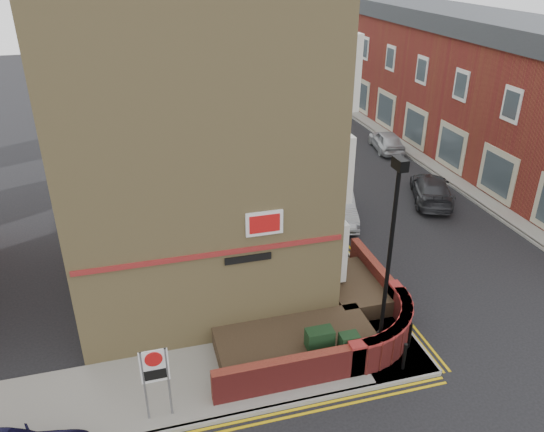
{
  "coord_description": "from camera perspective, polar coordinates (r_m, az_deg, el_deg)",
  "views": [
    {
      "loc": [
        -4.86,
        -10.02,
        11.11
      ],
      "look_at": [
        -0.99,
        4.0,
        3.78
      ],
      "focal_mm": 35.0,
      "sensor_mm": 36.0,
      "label": 1
    }
  ],
  "objects": [
    {
      "name": "yellow_lines_main",
      "position": [
        29.43,
        1.75,
        4.58
      ],
      "size": [
        0.28,
        32.0,
        0.01
      ],
      "primitive_type": "cube",
      "color": "gold",
      "rests_on": "ground"
    },
    {
      "name": "silver_car_near",
      "position": [
        24.37,
        6.89,
        1.26
      ],
      "size": [
        2.4,
        4.47,
        1.4
      ],
      "primitive_type": "imported",
      "rotation": [
        0.0,
        0.0,
        -0.23
      ],
      "color": "#909497",
      "rests_on": "ground"
    },
    {
      "name": "red_car_main",
      "position": [
        33.92,
        -0.24,
        8.96
      ],
      "size": [
        4.47,
        5.88,
        1.48
      ],
      "primitive_type": "imported",
      "rotation": [
        0.0,
        0.0,
        -0.43
      ],
      "color": "maroon",
      "rests_on": "ground"
    },
    {
      "name": "utility_cabinet_small",
      "position": [
        16.1,
        8.22,
        -14.02
      ],
      "size": [
        0.55,
        0.4,
        1.1
      ],
      "primitive_type": "cube",
      "color": "#163217",
      "rests_on": "pavement_corner"
    },
    {
      "name": "pavement_corner",
      "position": [
        16.02,
        -6.58,
        -17.09
      ],
      "size": [
        13.0,
        3.0,
        0.12
      ],
      "primitive_type": "cube",
      "color": "gray",
      "rests_on": "ground"
    },
    {
      "name": "bollard_far",
      "position": [
        17.11,
        14.57,
        -12.33
      ],
      "size": [
        0.11,
        0.11,
        0.9
      ],
      "primitive_type": "cylinder",
      "color": "black",
      "rests_on": "pavement_corner"
    },
    {
      "name": "kerb_main_near",
      "position": [
        29.34,
        1.28,
        4.63
      ],
      "size": [
        0.15,
        32.0,
        0.12
      ],
      "primitive_type": "cube",
      "color": "gray",
      "rests_on": "ground"
    },
    {
      "name": "pavement_far",
      "position": [
        31.16,
        20.91,
        4.16
      ],
      "size": [
        4.0,
        40.0,
        0.12
      ],
      "primitive_type": "cube",
      "color": "gray",
      "rests_on": "ground"
    },
    {
      "name": "zone_sign",
      "position": [
        14.15,
        -12.46,
        -16.03
      ],
      "size": [
        0.72,
        0.07,
        2.2
      ],
      "color": "slate",
      "rests_on": "pavement_corner"
    },
    {
      "name": "tree_mid",
      "position": [
        33.32,
        -3.44,
        16.49
      ],
      "size": [
        4.03,
        4.03,
        7.42
      ],
      "color": "#382B1E",
      "rests_on": "pavement_main"
    },
    {
      "name": "lamppost",
      "position": [
        15.1,
        12.44,
        -4.92
      ],
      "size": [
        0.25,
        0.5,
        6.3
      ],
      "color": "black",
      "rests_on": "pavement_corner"
    },
    {
      "name": "corner_building",
      "position": [
        18.78,
        -8.92,
        11.36
      ],
      "size": [
        8.95,
        10.4,
        13.6
      ],
      "color": "tan",
      "rests_on": "ground"
    },
    {
      "name": "kerb_side",
      "position": [
        14.98,
        -5.57,
        -20.96
      ],
      "size": [
        13.0,
        0.15,
        0.12
      ],
      "primitive_type": "cube",
      "color": "gray",
      "rests_on": "ground"
    },
    {
      "name": "ground",
      "position": [
        15.73,
        7.77,
        -18.51
      ],
      "size": [
        120.0,
        120.0,
        0.0
      ],
      "primitive_type": "plane",
      "color": "black",
      "rests_on": "ground"
    },
    {
      "name": "yellow_lines_side",
      "position": [
        14.85,
        -5.37,
        -21.8
      ],
      "size": [
        13.0,
        0.28,
        0.01
      ],
      "primitive_type": "cube",
      "color": "gold",
      "rests_on": "ground"
    },
    {
      "name": "pavement_main",
      "position": [
        29.09,
        -0.61,
        4.43
      ],
      "size": [
        2.0,
        32.0,
        0.12
      ],
      "primitive_type": "cube",
      "color": "gray",
      "rests_on": "ground"
    },
    {
      "name": "bollard_near",
      "position": [
        16.33,
        14.05,
        -14.44
      ],
      "size": [
        0.11,
        0.11,
        0.9
      ],
      "primitive_type": "cylinder",
      "color": "black",
      "rests_on": "pavement_corner"
    },
    {
      "name": "utility_cabinet_large",
      "position": [
        16.03,
        5.09,
        -13.8
      ],
      "size": [
        0.8,
        0.45,
        1.2
      ],
      "primitive_type": "cube",
      "color": "#163217",
      "rests_on": "pavement_corner"
    },
    {
      "name": "tree_far",
      "position": [
        41.11,
        -5.94,
        17.96
      ],
      "size": [
        3.81,
        3.81,
        7.0
      ],
      "color": "#382B1E",
      "rests_on": "pavement_main"
    },
    {
      "name": "garden_wall",
      "position": [
        17.43,
        4.57,
        -12.96
      ],
      "size": [
        6.8,
        6.0,
        1.2
      ],
      "primitive_type": null,
      "color": "maroon",
      "rests_on": "ground"
    },
    {
      "name": "tree_near",
      "position": [
        25.83,
        0.47,
        12.39
      ],
      "size": [
        3.64,
        3.65,
        6.7
      ],
      "color": "#382B1E",
      "rests_on": "pavement_main"
    },
    {
      "name": "silver_car_far",
      "position": [
        33.55,
        12.21,
        7.92
      ],
      "size": [
        1.99,
        3.79,
        1.23
      ],
      "primitive_type": "imported",
      "rotation": [
        0.0,
        0.0,
        2.99
      ],
      "color": "#B3B7BB",
      "rests_on": "ground"
    },
    {
      "name": "far_terrace_cream",
      "position": [
        52.25,
        6.84,
        18.82
      ],
      "size": [
        5.4,
        12.4,
        8.0
      ],
      "color": "#B6AE96",
      "rests_on": "ground"
    },
    {
      "name": "grey_car_far",
      "position": [
        27.11,
        16.79,
        2.79
      ],
      "size": [
        3.26,
        4.59,
        1.23
      ],
      "primitive_type": "imported",
      "rotation": [
        0.0,
        0.0,
        2.74
      ],
      "color": "#2D2E32",
      "rests_on": "ground"
    },
    {
      "name": "traffic_light_assembly",
      "position": [
        36.72,
        -3.73,
        13.6
      ],
      "size": [
        0.2,
        0.16,
        4.2
      ],
      "color": "black",
      "rests_on": "pavement_main"
    },
    {
      "name": "far_terrace",
      "position": [
        33.98,
        20.29,
        13.15
      ],
      "size": [
        5.4,
        30.4,
        8.0
      ],
      "color": "maroon",
      "rests_on": "ground"
    },
    {
      "name": "kerb_main_far",
      "position": [
        30.06,
        17.79,
        3.86
      ],
      "size": [
        0.15,
        40.0,
        0.12
      ],
      "primitive_type": "cube",
      "color": "gray",
      "rests_on": "ground"
    }
  ]
}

